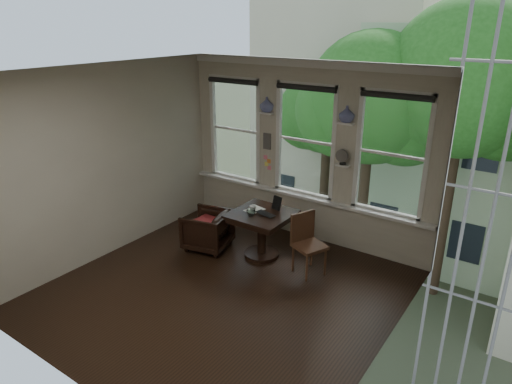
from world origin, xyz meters
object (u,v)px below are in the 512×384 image
Objects in this scene: laptop at (263,215)px; armchair_left at (207,230)px; mug at (253,209)px; side_chair_right at (310,246)px; table at (262,235)px.

armchair_left is at bearing -155.79° from laptop.
laptop is at bearing -12.41° from mug.
mug reaches higher than armchair_left.
side_chair_right reaches higher than laptop.
laptop reaches higher than armchair_left.
armchair_left is 1.09m from laptop.
armchair_left is at bearing -162.02° from mug.
table is at bearing 146.79° from laptop.
side_chair_right is 8.46× the size of mug.
laptop is (0.08, -0.08, 0.39)m from table.
side_chair_right reaches higher than table.
side_chair_right reaches higher than mug.
side_chair_right is at bearing -0.52° from mug.
laptop reaches higher than table.
table is 2.63× the size of laptop.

